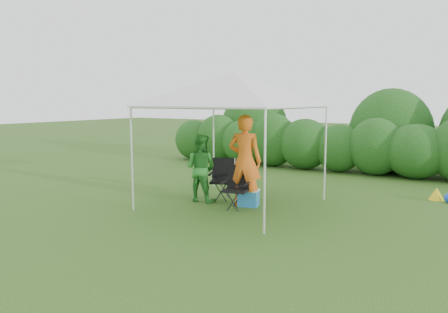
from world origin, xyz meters
The scene contains 10 objects.
ground centered at (0.00, 0.00, 0.00)m, with size 70.00×70.00×0.00m, color #38601E.
hedge centered at (0.14, 6.00, 0.83)m, with size 11.70×1.53×1.80m.
canopy centered at (0.00, 0.50, 2.46)m, with size 3.10×3.10×2.83m.
chair_right centered at (0.21, 0.29, 0.50)m, with size 0.63×0.59×0.88m.
chair_left centered at (-0.52, 0.89, 0.52)m, with size 0.70×0.68×0.92m.
man centered at (0.27, 0.51, 0.98)m, with size 0.71×0.47×1.95m, color orange.
woman centered at (-0.79, 0.41, 0.75)m, with size 0.73×0.57×1.50m, color #297D29.
cooler centered at (0.34, 0.56, 0.18)m, with size 0.49×0.40×0.36m.
bottle centered at (0.40, 0.52, 0.48)m, with size 0.06×0.06×0.24m, color #592D0C.
lawn_toy centered at (3.74, 3.29, 0.13)m, with size 0.56×0.47×0.28m.
Camera 1 is at (4.72, -7.42, 2.24)m, focal length 35.00 mm.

